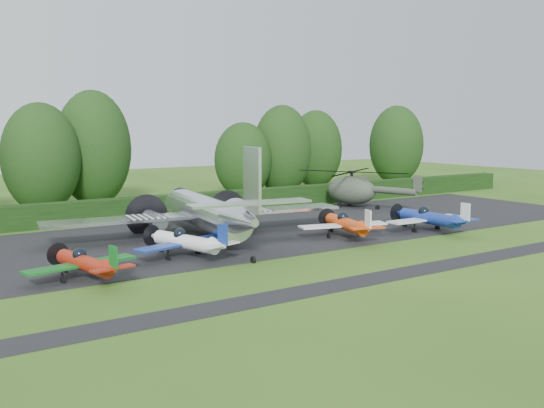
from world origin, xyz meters
TOP-DOWN VIEW (x-y plane):
  - ground at (0.00, 0.00)m, footprint 160.00×160.00m
  - apron at (0.00, 10.00)m, footprint 70.00×18.00m
  - taxiway_verge at (0.00, -6.00)m, footprint 70.00×2.00m
  - hedgerow at (0.00, 21.00)m, footprint 90.00×1.60m
  - transport_plane at (-2.81, 9.21)m, footprint 22.88×17.54m
  - light_plane_red at (-13.80, 2.30)m, footprint 6.24×6.56m
  - light_plane_white at (-6.82, 4.36)m, footprint 6.71×7.05m
  - light_plane_orange at (5.97, 3.95)m, footprint 6.82×7.17m
  - light_plane_blue at (13.19, 2.44)m, footprint 7.04×7.41m
  - helicopter at (17.52, 16.63)m, footprint 11.54×13.51m
  - sign_board at (25.82, 20.50)m, footprint 2.93×0.11m
  - tree_0 at (38.47, 31.51)m, footprint 7.48×7.48m
  - tree_1 at (26.35, 34.22)m, footprint 6.99×6.99m
  - tree_4 at (-9.64, 29.89)m, footprint 7.27×7.27m
  - tree_5 at (12.53, 29.82)m, footprint 6.61×6.61m
  - tree_7 at (17.97, 29.86)m, footprint 6.99×6.99m
  - tree_9 at (-3.98, 31.99)m, footprint 7.61×7.61m

SIDE VIEW (x-z plane):
  - ground at x=0.00m, z-range 0.00..0.00m
  - hedgerow at x=0.00m, z-range -1.00..1.00m
  - taxiway_verge at x=0.00m, z-range 0.00..0.00m
  - apron at x=0.00m, z-range 0.00..0.01m
  - light_plane_red at x=-13.80m, z-range -0.20..2.20m
  - light_plane_white at x=-6.82m, z-range -0.22..2.36m
  - light_plane_orange at x=5.97m, z-range -0.22..2.40m
  - sign_board at x=25.82m, z-range 0.29..1.93m
  - light_plane_blue at x=13.19m, z-range -0.23..2.48m
  - helicopter at x=17.52m, z-range 0.14..3.86m
  - transport_plane at x=-2.81m, z-range -1.62..5.71m
  - tree_5 at x=12.53m, z-range -0.01..8.63m
  - tree_1 at x=26.35m, z-range -0.01..10.25m
  - tree_4 at x=-9.64m, z-range -0.01..10.46m
  - tree_7 at x=17.97m, z-range -0.01..10.68m
  - tree_0 at x=38.47m, z-range -0.01..10.99m
  - tree_9 at x=-3.98m, z-range -0.01..11.87m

